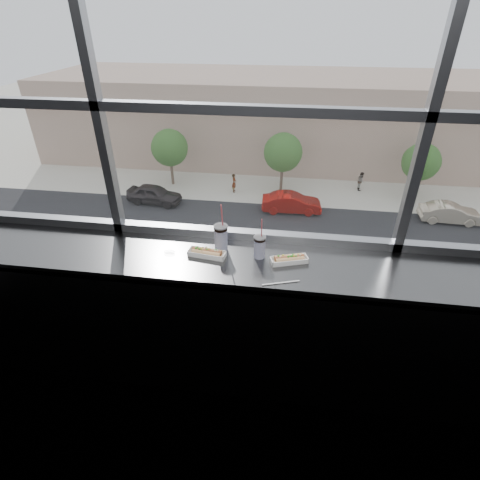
# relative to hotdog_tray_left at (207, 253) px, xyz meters

# --- Properties ---
(wall_back_lower) EXTENTS (6.00, 0.00, 6.00)m
(wall_back_lower) POSITION_rel_hotdog_tray_left_xyz_m (0.27, 0.27, -0.58)
(wall_back_lower) COLOR black
(wall_back_lower) RESTS_ON ground
(window_glass) EXTENTS (6.00, 0.00, 6.00)m
(window_glass) POSITION_rel_hotdog_tray_left_xyz_m (0.27, 0.29, 1.17)
(window_glass) COLOR silver
(window_glass) RESTS_ON ground
(window_mullions) EXTENTS (6.00, 0.08, 2.40)m
(window_mullions) POSITION_rel_hotdog_tray_left_xyz_m (0.27, 0.27, 1.17)
(window_mullions) COLOR gray
(window_mullions) RESTS_ON ground
(counter) EXTENTS (6.00, 0.55, 0.06)m
(counter) POSITION_rel_hotdog_tray_left_xyz_m (0.27, -0.01, -0.06)
(counter) COLOR #555555
(counter) RESTS_ON ground
(counter_fascia) EXTENTS (6.00, 0.04, 1.04)m
(counter_fascia) POSITION_rel_hotdog_tray_left_xyz_m (0.27, -0.26, -0.58)
(counter_fascia) COLOR #555555
(counter_fascia) RESTS_ON ground
(hotdog_tray_left) EXTENTS (0.26, 0.11, 0.06)m
(hotdog_tray_left) POSITION_rel_hotdog_tray_left_xyz_m (0.00, 0.00, 0.00)
(hotdog_tray_left) COLOR white
(hotdog_tray_left) RESTS_ON counter
(hotdog_tray_right) EXTENTS (0.26, 0.15, 0.06)m
(hotdog_tray_right) POSITION_rel_hotdog_tray_left_xyz_m (0.55, 0.00, -0.00)
(hotdog_tray_right) COLOR white
(hotdog_tray_right) RESTS_ON counter
(soda_cup_left) EXTENTS (0.10, 0.10, 0.36)m
(soda_cup_left) POSITION_rel_hotdog_tray_left_xyz_m (0.08, 0.09, 0.08)
(soda_cup_left) COLOR white
(soda_cup_left) RESTS_ON counter
(soda_cup_right) EXTENTS (0.08, 0.08, 0.30)m
(soda_cup_right) POSITION_rel_hotdog_tray_left_xyz_m (0.35, 0.04, 0.06)
(soda_cup_right) COLOR white
(soda_cup_right) RESTS_ON counter
(loose_straw) EXTENTS (0.23, 0.08, 0.01)m
(loose_straw) POSITION_rel_hotdog_tray_left_xyz_m (0.50, -0.23, -0.02)
(loose_straw) COLOR white
(loose_straw) RESTS_ON counter
(wrapper) EXTENTS (0.09, 0.06, 0.02)m
(wrapper) POSITION_rel_hotdog_tray_left_xyz_m (-0.26, -0.01, -0.01)
(wrapper) COLOR silver
(wrapper) RESTS_ON counter
(plaza_ground) EXTENTS (120.00, 120.00, 0.00)m
(plaza_ground) POSITION_rel_hotdog_tray_left_xyz_m (0.27, 43.77, -12.13)
(plaza_ground) COLOR beige
(plaza_ground) RESTS_ON ground
(plaza_near) EXTENTS (50.00, 14.00, 0.04)m
(plaza_near) POSITION_rel_hotdog_tray_left_xyz_m (0.27, 7.27, -12.11)
(plaza_near) COLOR beige
(plaza_near) RESTS_ON plaza_ground
(street_asphalt) EXTENTS (80.00, 10.00, 0.06)m
(street_asphalt) POSITION_rel_hotdog_tray_left_xyz_m (0.27, 20.27, -12.10)
(street_asphalt) COLOR black
(street_asphalt) RESTS_ON plaza_ground
(far_sidewalk) EXTENTS (80.00, 6.00, 0.04)m
(far_sidewalk) POSITION_rel_hotdog_tray_left_xyz_m (0.27, 28.27, -12.11)
(far_sidewalk) COLOR beige
(far_sidewalk) RESTS_ON plaza_ground
(far_building) EXTENTS (50.00, 14.00, 8.00)m
(far_building) POSITION_rel_hotdog_tray_left_xyz_m (0.27, 38.27, -8.13)
(far_building) COLOR #A18573
(far_building) RESTS_ON plaza_ground
(car_near_a) EXTENTS (2.38, 5.58, 1.85)m
(car_near_a) POSITION_rel_hotdog_tray_left_xyz_m (-13.91, 16.27, -11.14)
(car_near_a) COLOR gray
(car_near_a) RESTS_ON street_asphalt
(car_far_b) EXTENTS (2.81, 6.10, 1.99)m
(car_far_b) POSITION_rel_hotdog_tray_left_xyz_m (0.79, 24.27, -11.07)
(car_far_b) COLOR #A90B04
(car_far_b) RESTS_ON street_asphalt
(car_near_b) EXTENTS (3.02, 5.81, 1.85)m
(car_near_b) POSITION_rel_hotdog_tray_left_xyz_m (-8.13, 16.27, -11.14)
(car_near_b) COLOR #333131
(car_near_b) RESTS_ON street_asphalt
(car_far_c) EXTENTS (2.47, 5.69, 1.88)m
(car_far_c) POSITION_rel_hotdog_tray_left_xyz_m (12.37, 24.27, -11.12)
(car_far_c) COLOR beige
(car_far_c) RESTS_ON street_asphalt
(car_near_d) EXTENTS (3.01, 6.31, 2.04)m
(car_near_d) POSITION_rel_hotdog_tray_left_xyz_m (5.49, 16.27, -11.04)
(car_near_d) COLOR white
(car_near_d) RESTS_ON street_asphalt
(car_far_a) EXTENTS (3.23, 6.29, 2.01)m
(car_far_a) POSITION_rel_hotdog_tray_left_xyz_m (-10.20, 24.27, -11.06)
(car_far_a) COLOR black
(car_far_a) RESTS_ON street_asphalt
(pedestrian_c) EXTENTS (0.64, 0.85, 1.92)m
(pedestrian_c) POSITION_rel_hotdog_tray_left_xyz_m (6.65, 29.32, -11.13)
(pedestrian_c) COLOR #66605B
(pedestrian_c) RESTS_ON far_sidewalk
(pedestrian_a) EXTENTS (0.65, 0.86, 1.94)m
(pedestrian_a) POSITION_rel_hotdog_tray_left_xyz_m (-4.16, 27.36, -11.12)
(pedestrian_a) COLOR #66605B
(pedestrian_a) RESTS_ON far_sidewalk
(tree_left) EXTENTS (3.17, 3.17, 4.96)m
(tree_left) POSITION_rel_hotdog_tray_left_xyz_m (-9.90, 28.27, -8.76)
(tree_left) COLOR #47382B
(tree_left) RESTS_ON far_sidewalk
(tree_center) EXTENTS (3.22, 3.22, 5.03)m
(tree_center) POSITION_rel_hotdog_tray_left_xyz_m (-0.19, 28.27, -8.72)
(tree_center) COLOR #47382B
(tree_center) RESTS_ON far_sidewalk
(tree_right) EXTENTS (2.98, 2.98, 4.66)m
(tree_right) POSITION_rel_hotdog_tray_left_xyz_m (10.78, 28.27, -8.97)
(tree_right) COLOR #47382B
(tree_right) RESTS_ON far_sidewalk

